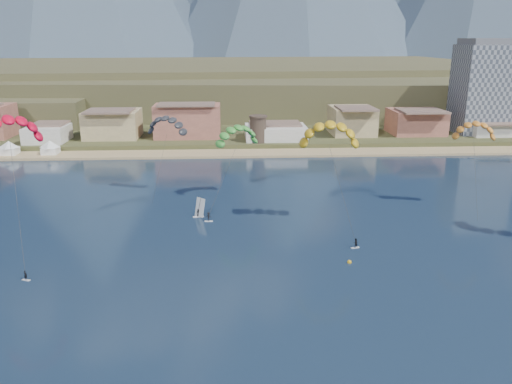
% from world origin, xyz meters
% --- Properties ---
extents(ground, '(2400.00, 2400.00, 0.00)m').
position_xyz_m(ground, '(0.00, 0.00, 0.00)').
color(ground, '#0D1E30').
rests_on(ground, ground).
extents(beach, '(2200.00, 12.00, 0.90)m').
position_xyz_m(beach, '(0.00, 106.00, 0.25)').
color(beach, tan).
rests_on(beach, ground).
extents(land, '(2200.00, 900.00, 4.00)m').
position_xyz_m(land, '(0.00, 560.00, 0.00)').
color(land, '#4C4A29').
rests_on(land, ground).
extents(foothills, '(940.00, 210.00, 18.00)m').
position_xyz_m(foothills, '(22.39, 232.47, 9.08)').
color(foothills, brown).
rests_on(foothills, ground).
extents(town, '(400.00, 24.00, 12.00)m').
position_xyz_m(town, '(-40.00, 122.00, 8.00)').
color(town, silver).
rests_on(town, ground).
extents(apartment_tower, '(20.00, 16.00, 32.00)m').
position_xyz_m(apartment_tower, '(85.00, 128.00, 17.82)').
color(apartment_tower, gray).
rests_on(apartment_tower, ground).
extents(watchtower, '(5.82, 5.82, 8.60)m').
position_xyz_m(watchtower, '(5.00, 114.00, 6.37)').
color(watchtower, '#47382D').
rests_on(watchtower, ground).
extents(kitesurfer_red, '(11.40, 17.22, 24.96)m').
position_xyz_m(kitesurfer_red, '(-39.14, 33.79, 21.10)').
color(kitesurfer_red, silver).
rests_on(kitesurfer_red, ground).
extents(kitesurfer_yellow, '(11.71, 14.26, 22.08)m').
position_xyz_m(kitesurfer_yellow, '(13.88, 42.33, 18.30)').
color(kitesurfer_yellow, silver).
rests_on(kitesurfer_yellow, ground).
extents(kitesurfer_green, '(12.20, 19.16, 20.36)m').
position_xyz_m(kitesurfer_green, '(-2.60, 60.26, 14.81)').
color(kitesurfer_green, silver).
rests_on(kitesurfer_green, ground).
extents(distant_kite_dark, '(10.18, 7.31, 19.57)m').
position_xyz_m(distant_kite_dark, '(-17.99, 64.70, 16.52)').
color(distant_kite_dark, '#262626').
rests_on(distant_kite_dark, ground).
extents(distant_kite_orange, '(9.22, 6.57, 19.92)m').
position_xyz_m(distant_kite_orange, '(44.87, 50.91, 17.11)').
color(distant_kite_orange, '#262626').
rests_on(distant_kite_orange, ground).
extents(windsurfer, '(2.24, 2.45, 3.86)m').
position_xyz_m(windsurfer, '(-10.50, 48.56, 1.22)').
color(windsurfer, silver).
rests_on(windsurfer, ground).
extents(buoy, '(0.71, 0.71, 0.71)m').
position_xyz_m(buoy, '(14.52, 25.34, 0.12)').
color(buoy, gold).
rests_on(buoy, ground).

